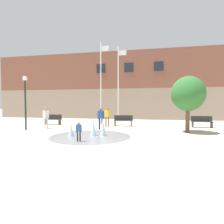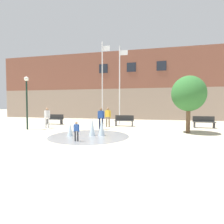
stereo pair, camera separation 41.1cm
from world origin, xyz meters
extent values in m
plane|color=#BCB299|center=(0.00, 0.00, 0.00)|extent=(100.00, 100.00, 0.00)
cube|color=gray|center=(0.00, 19.27, 1.89)|extent=(36.00, 6.00, 3.78)
cube|color=brown|center=(0.00, 19.27, 6.09)|extent=(36.00, 6.00, 4.62)
cube|color=#1E232D|center=(-3.50, 16.25, 6.32)|extent=(1.10, 0.06, 1.10)
cube|color=#1E232D|center=(0.00, 16.25, 6.32)|extent=(1.10, 0.06, 1.10)
cube|color=#1E232D|center=(3.50, 16.25, 6.32)|extent=(1.10, 0.06, 1.10)
cylinder|color=gray|center=(-1.12, 4.58, 0.00)|extent=(4.65, 4.65, 0.01)
cone|color=silver|center=(-0.98, 4.70, 0.52)|extent=(0.37, 0.37, 1.04)
cone|color=silver|center=(-0.44, 4.83, 0.53)|extent=(0.37, 0.37, 1.06)
cone|color=silver|center=(-2.20, 4.32, 0.40)|extent=(0.33, 0.33, 0.81)
cube|color=#28282D|center=(-7.06, 9.57, 0.22)|extent=(0.06, 0.40, 0.44)
cube|color=#28282D|center=(-5.66, 9.57, 0.22)|extent=(0.06, 0.40, 0.44)
cube|color=#2D2D2D|center=(-6.36, 9.57, 0.47)|extent=(1.60, 0.44, 0.05)
cube|color=#2D2D2D|center=(-6.36, 9.77, 0.70)|extent=(1.60, 0.04, 0.42)
cube|color=#28282D|center=(-0.54, 9.63, 0.22)|extent=(0.06, 0.40, 0.44)
cube|color=#28282D|center=(0.86, 9.63, 0.22)|extent=(0.06, 0.40, 0.44)
cube|color=#2D2D2D|center=(0.16, 9.63, 0.47)|extent=(1.60, 0.44, 0.05)
cube|color=#2D2D2D|center=(0.16, 9.83, 0.70)|extent=(1.60, 0.04, 0.42)
cube|color=#28282D|center=(5.74, 9.84, 0.22)|extent=(0.06, 0.40, 0.44)
cube|color=#28282D|center=(7.14, 9.84, 0.22)|extent=(0.06, 0.40, 0.44)
cube|color=#2D2D2D|center=(6.44, 9.84, 0.47)|extent=(1.60, 0.44, 0.05)
cube|color=#2D2D2D|center=(6.44, 10.04, 0.70)|extent=(1.60, 0.04, 0.42)
cylinder|color=#89755B|center=(-1.15, 8.73, 0.42)|extent=(0.12, 0.12, 0.84)
cylinder|color=#89755B|center=(-0.93, 8.73, 0.42)|extent=(0.12, 0.12, 0.84)
cube|color=gold|center=(-1.04, 8.73, 1.11)|extent=(0.39, 0.31, 0.54)
sphere|color=#997051|center=(-1.04, 8.73, 1.48)|extent=(0.21, 0.21, 0.21)
cylinder|color=gold|center=(-1.25, 8.73, 1.05)|extent=(0.08, 0.08, 0.55)
cylinder|color=gold|center=(-0.83, 8.73, 1.05)|extent=(0.08, 0.08, 0.55)
cylinder|color=#1E233D|center=(-1.32, 7.32, 0.42)|extent=(0.12, 0.12, 0.84)
cylinder|color=#1E233D|center=(-1.10, 7.32, 0.42)|extent=(0.12, 0.12, 0.84)
cube|color=#284C9E|center=(-1.21, 7.32, 1.11)|extent=(0.34, 0.21, 0.54)
sphere|color=brown|center=(-1.21, 7.32, 1.48)|extent=(0.21, 0.21, 0.21)
cylinder|color=#284C9E|center=(-1.42, 7.32, 1.05)|extent=(0.08, 0.08, 0.55)
cylinder|color=#284C9E|center=(-1.00, 7.32, 1.05)|extent=(0.08, 0.08, 0.55)
cylinder|color=#28282D|center=(-1.30, 3.07, 0.26)|extent=(0.07, 0.07, 0.52)
cylinder|color=#28282D|center=(-1.17, 3.07, 0.26)|extent=(0.07, 0.07, 0.52)
cube|color=#284C9E|center=(-1.24, 3.07, 0.69)|extent=(0.22, 0.15, 0.33)
sphere|color=#997051|center=(-1.24, 3.07, 0.92)|extent=(0.13, 0.13, 0.13)
cylinder|color=#284C9E|center=(-1.37, 3.07, 0.65)|extent=(0.05, 0.05, 0.34)
cylinder|color=#284C9E|center=(-1.11, 3.07, 0.65)|extent=(0.05, 0.05, 0.34)
cylinder|color=silver|center=(-5.59, 7.06, 0.42)|extent=(0.12, 0.12, 0.84)
cylinder|color=silver|center=(-5.37, 7.06, 0.42)|extent=(0.12, 0.12, 0.84)
cube|color=white|center=(-5.48, 7.06, 1.11)|extent=(0.29, 0.38, 0.54)
sphere|color=#997051|center=(-5.48, 7.06, 1.48)|extent=(0.21, 0.21, 0.21)
cylinder|color=white|center=(-5.69, 7.06, 1.05)|extent=(0.08, 0.08, 0.55)
cylinder|color=white|center=(-5.27, 7.06, 1.05)|extent=(0.08, 0.08, 0.55)
cylinder|color=silver|center=(-2.17, 11.09, 3.87)|extent=(0.10, 0.10, 7.73)
cube|color=silver|center=(-1.77, 11.09, 7.11)|extent=(0.70, 0.02, 0.45)
cylinder|color=silver|center=(-0.50, 11.09, 3.61)|extent=(0.10, 0.10, 7.22)
cube|color=silver|center=(-0.10, 11.09, 6.59)|extent=(0.70, 0.02, 0.45)
cylinder|color=#192D23|center=(-6.47, 6.08, 1.77)|extent=(0.12, 0.12, 3.54)
sphere|color=white|center=(-6.47, 6.08, 3.70)|extent=(0.32, 0.32, 0.32)
cylinder|color=brown|center=(4.74, 7.09, 0.70)|extent=(0.26, 0.26, 1.41)
ellipsoid|color=#2D662D|center=(4.74, 7.09, 2.55)|extent=(2.14, 2.14, 2.28)
camera|label=1|loc=(2.01, -5.07, 1.85)|focal=28.00mm
camera|label=2|loc=(2.41, -4.99, 1.85)|focal=28.00mm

